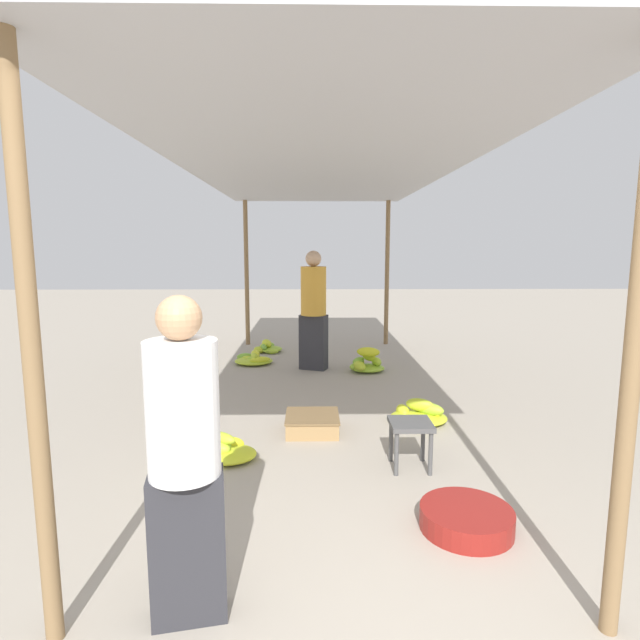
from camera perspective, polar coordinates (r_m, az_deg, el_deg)
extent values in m
cylinder|color=olive|center=(2.47, -30.04, -3.93)|extent=(0.08, 0.08, 2.65)
cylinder|color=olive|center=(2.57, 32.14, -3.62)|extent=(0.08, 0.08, 2.65)
cylinder|color=olive|center=(9.33, -8.39, 5.26)|extent=(0.08, 0.08, 2.65)
cylinder|color=olive|center=(9.36, 7.67, 5.28)|extent=(0.08, 0.08, 2.65)
cube|color=#B2B2B7|center=(5.74, 0.06, 17.01)|extent=(3.00, 7.53, 0.04)
cube|color=#2D2D33|center=(2.72, -14.82, -23.71)|extent=(0.38, 0.26, 0.74)
cylinder|color=white|center=(2.43, -15.42, -9.74)|extent=(0.40, 0.40, 0.64)
sphere|color=tan|center=(2.34, -15.82, 0.24)|extent=(0.21, 0.21, 0.21)
cube|color=#4C4C4C|center=(4.22, 10.33, -11.61)|extent=(0.34, 0.34, 0.04)
cylinder|color=#4C4C4C|center=(4.14, 8.73, -14.90)|extent=(0.04, 0.04, 0.36)
cylinder|color=#4C4C4C|center=(4.19, 12.52, -14.70)|extent=(0.04, 0.04, 0.36)
cylinder|color=#4C4C4C|center=(4.39, 8.12, -13.52)|extent=(0.04, 0.04, 0.36)
cylinder|color=#4C4C4C|center=(4.44, 11.68, -13.35)|extent=(0.04, 0.04, 0.36)
cylinder|color=maroon|center=(3.58, 16.38, -20.97)|extent=(0.59, 0.59, 0.14)
ellipsoid|color=#84B934|center=(4.48, -11.99, -14.82)|extent=(0.15, 0.34, 0.11)
ellipsoid|color=#B3CC2C|center=(4.46, -11.20, -13.09)|extent=(0.30, 0.24, 0.10)
ellipsoid|color=#8CBC33|center=(4.45, -11.80, -14.29)|extent=(0.29, 0.27, 0.10)
ellipsoid|color=yellow|center=(4.58, -10.80, -13.82)|extent=(0.34, 0.16, 0.15)
ellipsoid|color=#A5C62F|center=(4.48, -11.75, -14.02)|extent=(0.31, 0.26, 0.13)
ellipsoid|color=#C7D429|center=(4.48, -10.31, -14.87)|extent=(0.46, 0.41, 0.10)
ellipsoid|color=#B8CE2B|center=(7.89, -8.16, -4.46)|extent=(0.28, 0.21, 0.11)
ellipsoid|color=#7AB536|center=(8.08, -8.51, -4.18)|extent=(0.29, 0.15, 0.12)
ellipsoid|color=#B4CC2C|center=(7.83, -7.49, -4.07)|extent=(0.18, 0.36, 0.12)
ellipsoid|color=yellow|center=(7.87, -7.39, -3.91)|extent=(0.20, 0.29, 0.14)
ellipsoid|color=#9DC330|center=(7.79, -7.30, -4.51)|extent=(0.33, 0.22, 0.11)
ellipsoid|color=#C9D528|center=(7.73, -6.85, -4.53)|extent=(0.35, 0.25, 0.10)
ellipsoid|color=#AECA2D|center=(7.88, -7.58, -4.65)|extent=(0.59, 0.52, 0.10)
ellipsoid|color=#C4D329|center=(8.75, -6.11, -2.69)|extent=(0.26, 0.35, 0.15)
ellipsoid|color=#82B835|center=(8.86, -5.85, -3.01)|extent=(0.25, 0.25, 0.14)
ellipsoid|color=#91BE32|center=(8.77, -6.44, -3.13)|extent=(0.23, 0.28, 0.12)
ellipsoid|color=yellow|center=(8.74, -6.45, -3.08)|extent=(0.14, 0.25, 0.14)
ellipsoid|color=#9CC330|center=(8.58, -5.62, -3.57)|extent=(0.28, 0.19, 0.09)
ellipsoid|color=#75B337|center=(8.67, -6.45, -3.08)|extent=(0.18, 0.29, 0.10)
ellipsoid|color=#BCCF2B|center=(8.68, -6.98, -3.39)|extent=(0.26, 0.25, 0.11)
ellipsoid|color=#9AC231|center=(8.75, -5.80, -3.31)|extent=(0.44, 0.39, 0.10)
ellipsoid|color=#C6D329|center=(7.48, 4.52, -4.79)|extent=(0.19, 0.24, 0.11)
ellipsoid|color=yellow|center=(7.33, 5.53, -3.65)|extent=(0.36, 0.22, 0.14)
ellipsoid|color=#8EBD33|center=(7.30, 4.12, -5.33)|extent=(0.23, 0.20, 0.11)
ellipsoid|color=#C4D329|center=(7.43, 5.63, -4.19)|extent=(0.24, 0.26, 0.12)
ellipsoid|color=#A5C62F|center=(7.39, 6.47, -4.73)|extent=(0.18, 0.26, 0.13)
ellipsoid|color=#B6CD2C|center=(7.24, 4.50, -5.24)|extent=(0.23, 0.36, 0.13)
ellipsoid|color=#81B835|center=(7.37, 4.42, -4.69)|extent=(0.25, 0.28, 0.11)
ellipsoid|color=#97C131|center=(7.39, 5.43, -5.48)|extent=(0.50, 0.44, 0.10)
ellipsoid|color=#BBCF2B|center=(5.36, 11.34, -9.47)|extent=(0.31, 0.23, 0.13)
ellipsoid|color=#9FC430|center=(5.37, 12.34, -9.87)|extent=(0.34, 0.30, 0.13)
ellipsoid|color=#CDD627|center=(5.44, 9.43, -10.24)|extent=(0.15, 0.25, 0.14)
ellipsoid|color=yellow|center=(5.17, 11.68, -11.61)|extent=(0.26, 0.29, 0.11)
ellipsoid|color=yellow|center=(5.44, 13.20, -10.08)|extent=(0.15, 0.28, 0.11)
ellipsoid|color=#C4D329|center=(5.38, 11.21, -10.88)|extent=(0.59, 0.52, 0.10)
cube|color=#9E7A4C|center=(5.02, -0.88, -11.83)|extent=(0.50, 0.50, 0.15)
cube|color=brown|center=(4.99, -0.89, -10.90)|extent=(0.52, 0.52, 0.02)
cube|color=#2D2D33|center=(7.42, -0.74, -2.54)|extent=(0.44, 0.34, 0.82)
cylinder|color=gold|center=(7.32, -0.75, 3.34)|extent=(0.48, 0.48, 0.71)
sphere|color=tan|center=(7.29, -0.76, 7.03)|extent=(0.23, 0.23, 0.23)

